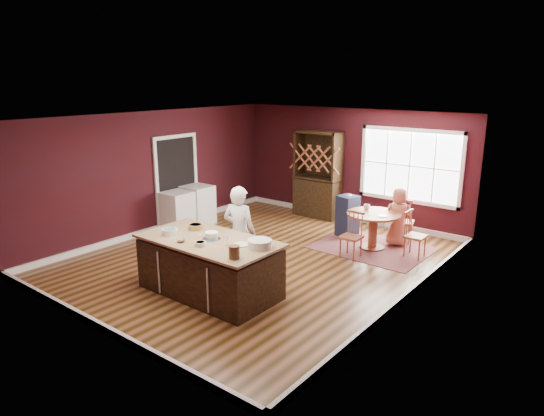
# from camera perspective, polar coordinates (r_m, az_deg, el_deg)

# --- Properties ---
(room_shell) EXTENTS (7.00, 7.00, 7.00)m
(room_shell) POSITION_cam_1_polar(r_m,az_deg,el_deg) (9.04, -1.64, 2.02)
(room_shell) COLOR brown
(room_shell) RESTS_ON ground
(window) EXTENTS (2.36, 0.10, 1.66)m
(window) POSITION_cam_1_polar(r_m,az_deg,el_deg) (11.20, 15.92, 4.79)
(window) COLOR white
(window) RESTS_ON room_shell
(doorway) EXTENTS (0.08, 1.26, 2.13)m
(doorway) POSITION_cam_1_polar(r_m,az_deg,el_deg) (11.57, -11.12, 3.00)
(doorway) COLOR white
(doorway) RESTS_ON room_shell
(kitchen_island) EXTENTS (2.31, 1.21, 0.92)m
(kitchen_island) POSITION_cam_1_polar(r_m,az_deg,el_deg) (7.92, -7.37, -6.94)
(kitchen_island) COLOR black
(kitchen_island) RESTS_ON ground
(dining_table) EXTENTS (1.08, 1.08, 0.75)m
(dining_table) POSITION_cam_1_polar(r_m,az_deg,el_deg) (10.04, 11.83, -1.77)
(dining_table) COLOR brown
(dining_table) RESTS_ON ground
(baker) EXTENTS (0.67, 0.52, 1.64)m
(baker) POSITION_cam_1_polar(r_m,az_deg,el_deg) (8.35, -3.85, -2.90)
(baker) COLOR silver
(baker) RESTS_ON ground
(layer_cake) EXTENTS (0.29, 0.29, 0.12)m
(layer_cake) POSITION_cam_1_polar(r_m,az_deg,el_deg) (7.71, -7.13, -3.27)
(layer_cake) COLOR white
(layer_cake) RESTS_ON kitchen_island
(bowl_blue) EXTENTS (0.25, 0.25, 0.10)m
(bowl_blue) POSITION_cam_1_polar(r_m,az_deg,el_deg) (8.06, -11.90, -2.75)
(bowl_blue) COLOR white
(bowl_blue) RESTS_ON kitchen_island
(bowl_yellow) EXTENTS (0.24, 0.24, 0.09)m
(bowl_yellow) POSITION_cam_1_polar(r_m,az_deg,el_deg) (8.25, -9.00, -2.21)
(bowl_yellow) COLOR #B29649
(bowl_yellow) RESTS_ON kitchen_island
(bowl_pink) EXTENTS (0.13, 0.13, 0.05)m
(bowl_pink) POSITION_cam_1_polar(r_m,az_deg,el_deg) (7.67, -10.65, -3.79)
(bowl_pink) COLOR white
(bowl_pink) RESTS_ON kitchen_island
(bowl_olive) EXTENTS (0.17, 0.17, 0.06)m
(bowl_olive) POSITION_cam_1_polar(r_m,az_deg,el_deg) (7.46, -8.42, -4.19)
(bowl_olive) COLOR beige
(bowl_olive) RESTS_ON kitchen_island
(drinking_glass) EXTENTS (0.08, 0.08, 0.16)m
(drinking_glass) POSITION_cam_1_polar(r_m,az_deg,el_deg) (7.39, -5.46, -3.89)
(drinking_glass) COLOR white
(drinking_glass) RESTS_ON kitchen_island
(dinner_plate) EXTENTS (0.26, 0.26, 0.02)m
(dinner_plate) POSITION_cam_1_polar(r_m,az_deg,el_deg) (7.43, -3.64, -4.31)
(dinner_plate) COLOR white
(dinner_plate) RESTS_ON kitchen_island
(white_tub) EXTENTS (0.37, 0.37, 0.13)m
(white_tub) POSITION_cam_1_polar(r_m,az_deg,el_deg) (7.29, -1.47, -4.22)
(white_tub) COLOR silver
(white_tub) RESTS_ON kitchen_island
(stoneware_crock) EXTENTS (0.16, 0.16, 0.19)m
(stoneware_crock) POSITION_cam_1_polar(r_m,az_deg,el_deg) (6.88, -4.48, -5.19)
(stoneware_crock) COLOR #422E21
(stoneware_crock) RESTS_ON kitchen_island
(toy_figurine) EXTENTS (0.05, 0.05, 0.09)m
(toy_figurine) POSITION_cam_1_polar(r_m,az_deg,el_deg) (7.11, -4.81, -4.96)
(toy_figurine) COLOR yellow
(toy_figurine) RESTS_ON kitchen_island
(rug) EXTENTS (2.24, 1.75, 0.01)m
(rug) POSITION_cam_1_polar(r_m,az_deg,el_deg) (10.21, 11.67, -4.61)
(rug) COLOR brown
(rug) RESTS_ON ground
(chair_east) EXTENTS (0.37, 0.39, 0.93)m
(chair_east) POSITION_cam_1_polar(r_m,az_deg,el_deg) (9.79, 16.54, -2.96)
(chair_east) COLOR brown
(chair_east) RESTS_ON ground
(chair_south) EXTENTS (0.39, 0.37, 0.91)m
(chair_south) POSITION_cam_1_polar(r_m,az_deg,el_deg) (9.48, 9.29, -3.15)
(chair_south) COLOR #8F5E2F
(chair_south) RESTS_ON ground
(chair_north) EXTENTS (0.50, 0.48, 0.99)m
(chair_north) POSITION_cam_1_polar(r_m,az_deg,el_deg) (10.58, 15.19, -1.35)
(chair_north) COLOR brown
(chair_north) RESTS_ON ground
(seated_woman) EXTENTS (0.71, 0.59, 1.24)m
(seated_woman) POSITION_cam_1_polar(r_m,az_deg,el_deg) (10.33, 14.66, -1.00)
(seated_woman) COLOR #C77359
(seated_woman) RESTS_ON ground
(high_chair) EXTENTS (0.47, 0.47, 0.96)m
(high_chair) POSITION_cam_1_polar(r_m,az_deg,el_deg) (10.73, 8.87, -0.85)
(high_chair) COLOR #191E47
(high_chair) RESTS_ON ground
(toddler) EXTENTS (0.18, 0.14, 0.26)m
(toddler) POSITION_cam_1_polar(r_m,az_deg,el_deg) (10.60, 9.14, 0.80)
(toddler) COLOR #8CA5BF
(toddler) RESTS_ON high_chair
(table_plate) EXTENTS (0.19, 0.19, 0.01)m
(table_plate) POSITION_cam_1_polar(r_m,az_deg,el_deg) (9.79, 12.85, -0.91)
(table_plate) COLOR beige
(table_plate) RESTS_ON dining_table
(table_cup) EXTENTS (0.16, 0.16, 0.10)m
(table_cup) POSITION_cam_1_polar(r_m,az_deg,el_deg) (10.22, 11.08, 0.13)
(table_cup) COLOR silver
(table_cup) RESTS_ON dining_table
(hutch) EXTENTS (1.17, 0.49, 2.14)m
(hutch) POSITION_cam_1_polar(r_m,az_deg,el_deg) (12.08, 5.40, 3.95)
(hutch) COLOR #422212
(hutch) RESTS_ON ground
(washer) EXTENTS (0.61, 0.59, 0.89)m
(washer) POSITION_cam_1_polar(r_m,az_deg,el_deg) (11.26, -11.09, -0.37)
(washer) COLOR silver
(washer) RESTS_ON ground
(dryer) EXTENTS (0.64, 0.61, 0.92)m
(dryer) POSITION_cam_1_polar(r_m,az_deg,el_deg) (11.66, -8.73, 0.37)
(dryer) COLOR white
(dryer) RESTS_ON ground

